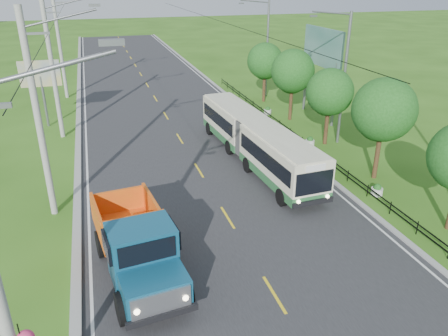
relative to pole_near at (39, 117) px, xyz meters
name	(u,v)px	position (x,y,z in m)	size (l,w,h in m)	color
ground	(274,295)	(8.26, -9.00, -5.09)	(240.00, 240.00, 0.00)	#2E5C15
road	(175,130)	(8.26, 11.00, -5.08)	(14.00, 120.00, 0.02)	#28282B
curb_left	(78,139)	(1.06, 11.00, -5.02)	(0.40, 120.00, 0.15)	#9E9E99
curb_right	(260,122)	(15.41, 11.00, -5.04)	(0.30, 120.00, 0.10)	#9E9E99
edge_line_left	(86,139)	(1.61, 11.00, -5.07)	(0.12, 120.00, 0.00)	silver
edge_line_right	(255,122)	(14.91, 11.00, -5.07)	(0.12, 120.00, 0.00)	silver
centre_dash	(274,294)	(8.26, -9.00, -5.07)	(0.12, 2.20, 0.00)	yellow
railing_right	(302,142)	(16.26, 5.00, -4.79)	(0.04, 40.00, 0.60)	black
pole_near	(39,117)	(0.00, 0.00, 0.00)	(3.51, 0.32, 10.00)	gray
pole_mid	(53,68)	(0.00, 12.00, 0.00)	(3.51, 0.32, 10.00)	gray
pole_far	(60,45)	(0.00, 24.00, 0.00)	(3.51, 0.32, 10.00)	gray
tree_third	(383,113)	(18.12, -0.86, -1.11)	(3.60, 3.62, 6.00)	#382314
tree_fourth	(329,94)	(18.12, 5.14, -1.51)	(3.24, 3.31, 5.40)	#382314
tree_fifth	(292,73)	(18.12, 11.14, -1.24)	(3.48, 3.52, 5.80)	#382314
tree_back	(265,63)	(18.12, 17.14, -1.44)	(3.30, 3.36, 5.50)	#382314
streetlight_mid	(343,75)	(18.90, 5.00, -0.19)	(3.02, 0.20, 9.07)	slate
streetlight_far	(266,46)	(18.90, 19.00, -0.19)	(3.02, 0.20, 9.07)	slate
planter_near	(377,190)	(16.86, -3.00, -4.81)	(0.64, 0.64, 0.67)	silver
planter_mid	(310,142)	(16.86, 5.00, -4.81)	(0.64, 0.64, 0.67)	silver
planter_far	(268,111)	(16.86, 13.00, -4.81)	(0.64, 0.64, 0.67)	silver
billboard_left	(41,78)	(-1.24, 15.00, -1.23)	(3.00, 0.20, 5.20)	slate
billboard_right	(322,53)	(20.56, 11.00, 0.25)	(0.24, 6.00, 7.30)	slate
bus	(255,138)	(12.04, 3.30, -3.43)	(3.19, 14.45, 2.77)	#276132
dump_truck	(137,242)	(3.52, -6.36, -3.51)	(3.31, 6.92, 2.80)	navy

